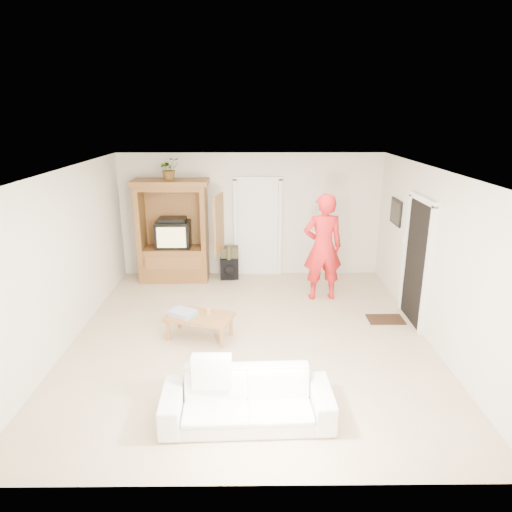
% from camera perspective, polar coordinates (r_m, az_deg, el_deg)
% --- Properties ---
extents(floor, '(6.00, 6.00, 0.00)m').
position_cam_1_polar(floor, '(7.29, -0.68, -10.09)').
color(floor, tan).
rests_on(floor, ground).
extents(ceiling, '(6.00, 6.00, 0.00)m').
position_cam_1_polar(ceiling, '(6.51, -0.77, 10.64)').
color(ceiling, white).
rests_on(ceiling, floor).
extents(wall_back, '(5.50, 0.00, 5.50)m').
position_cam_1_polar(wall_back, '(9.69, -0.67, 5.12)').
color(wall_back, silver).
rests_on(wall_back, floor).
extents(wall_front, '(5.50, 0.00, 5.50)m').
position_cam_1_polar(wall_front, '(4.04, -0.85, -13.44)').
color(wall_front, silver).
rests_on(wall_front, floor).
extents(wall_left, '(0.00, 6.00, 6.00)m').
position_cam_1_polar(wall_left, '(7.34, -22.74, -0.35)').
color(wall_left, silver).
rests_on(wall_left, floor).
extents(wall_right, '(0.00, 6.00, 6.00)m').
position_cam_1_polar(wall_right, '(7.31, 21.36, -0.23)').
color(wall_right, silver).
rests_on(wall_right, floor).
extents(armoire, '(1.82, 1.14, 2.10)m').
position_cam_1_polar(armoire, '(9.59, -10.14, 2.30)').
color(armoire, brown).
rests_on(armoire, floor).
extents(door_back, '(0.85, 0.05, 2.04)m').
position_cam_1_polar(door_back, '(9.72, 0.22, 3.47)').
color(door_back, white).
rests_on(door_back, floor).
extents(doorway_right, '(0.05, 0.90, 2.04)m').
position_cam_1_polar(doorway_right, '(7.92, 19.42, -0.85)').
color(doorway_right, black).
rests_on(doorway_right, floor).
extents(framed_picture, '(0.03, 0.60, 0.48)m').
position_cam_1_polar(framed_picture, '(8.97, 17.11, 5.29)').
color(framed_picture, black).
rests_on(framed_picture, wall_right).
extents(doormat, '(0.60, 0.40, 0.02)m').
position_cam_1_polar(doormat, '(8.15, 15.87, -7.63)').
color(doormat, '#382316').
rests_on(doormat, floor).
extents(plant, '(0.51, 0.49, 0.44)m').
position_cam_1_polar(plant, '(9.30, -10.78, 10.66)').
color(plant, '#4C7238').
rests_on(plant, armoire).
extents(man, '(0.77, 0.54, 2.01)m').
position_cam_1_polar(man, '(8.50, 8.36, 1.10)').
color(man, red).
rests_on(man, floor).
extents(sofa, '(1.95, 0.82, 0.56)m').
position_cam_1_polar(sofa, '(5.40, -1.11, -17.46)').
color(sofa, white).
rests_on(sofa, floor).
extents(coffee_table, '(1.13, 0.81, 0.38)m').
position_cam_1_polar(coffee_table, '(7.19, -7.08, -7.71)').
color(coffee_table, '#A16D37').
rests_on(coffee_table, floor).
extents(towel, '(0.47, 0.43, 0.08)m').
position_cam_1_polar(towel, '(7.19, -9.17, -7.04)').
color(towel, '#F551A9').
rests_on(towel, coffee_table).
extents(candle, '(0.08, 0.08, 0.10)m').
position_cam_1_polar(candle, '(7.18, -5.97, -6.86)').
color(candle, tan).
rests_on(candle, coffee_table).
extents(backpack_black, '(0.39, 0.24, 0.48)m').
position_cam_1_polar(backpack_black, '(9.63, -3.34, -1.57)').
color(backpack_black, black).
rests_on(backpack_black, floor).
extents(backpack_olive, '(0.37, 0.27, 0.70)m').
position_cam_1_polar(backpack_olive, '(9.65, -3.31, -0.84)').
color(backpack_olive, '#47442B').
rests_on(backpack_olive, floor).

